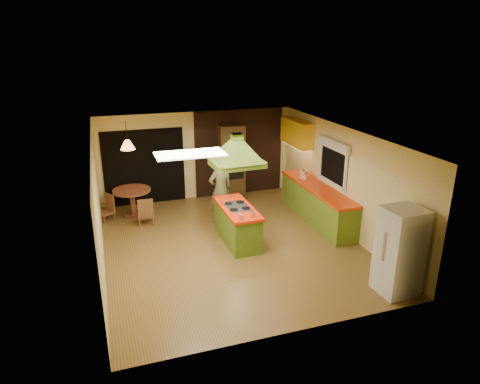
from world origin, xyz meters
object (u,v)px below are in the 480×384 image
object	(u,v)px
man	(220,190)
refrigerator	(400,251)
kitchen_island	(237,224)
canister_large	(302,174)
wall_oven	(231,162)
dining_table	(132,197)

from	to	relation	value
man	refrigerator	distance (m)	4.60
kitchen_island	refrigerator	distance (m)	3.59
man	canister_large	bearing A→B (deg)	171.55
refrigerator	man	bearing A→B (deg)	115.55
wall_oven	canister_large	xyz separation A→B (m)	(1.48, -1.56, -0.04)
kitchen_island	man	distance (m)	1.26
wall_oven	dining_table	xyz separation A→B (m)	(-2.86, -0.54, -0.56)
refrigerator	wall_oven	distance (m)	5.88
dining_table	canister_large	bearing A→B (deg)	-13.15
kitchen_island	refrigerator	world-z (taller)	refrigerator
man	dining_table	world-z (taller)	man
refrigerator	dining_table	world-z (taller)	refrigerator
kitchen_island	wall_oven	distance (m)	3.00
wall_oven	refrigerator	bearing A→B (deg)	-73.19
wall_oven	canister_large	bearing A→B (deg)	-43.11
kitchen_island	canister_large	distance (m)	2.63
refrigerator	wall_oven	size ratio (longest dim) A/B	0.76
refrigerator	canister_large	world-z (taller)	refrigerator
man	canister_large	distance (m)	2.28
kitchen_island	canister_large	size ratio (longest dim) A/B	7.53
refrigerator	canister_large	size ratio (longest dim) A/B	7.28
refrigerator	wall_oven	world-z (taller)	wall_oven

